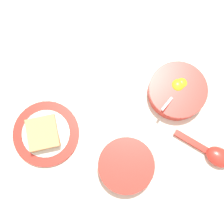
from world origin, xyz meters
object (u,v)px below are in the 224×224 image
(toast_plate, at_px, (46,134))
(soup_spoon, at_px, (214,154))
(toast_sandwich, at_px, (43,133))
(egg_bowl, at_px, (177,91))
(congee_bowl, at_px, (126,166))

(toast_plate, bearing_deg, soup_spoon, 30.14)
(toast_plate, relative_size, toast_sandwich, 1.53)
(egg_bowl, relative_size, soup_spoon, 0.96)
(toast_sandwich, bearing_deg, toast_plate, 53.02)
(toast_sandwich, relative_size, soup_spoon, 0.70)
(toast_plate, xyz_separation_m, toast_sandwich, (-0.00, -0.00, 0.02))
(soup_spoon, distance_m, congee_bowl, 0.24)
(toast_sandwich, distance_m, soup_spoon, 0.46)
(egg_bowl, relative_size, toast_sandwich, 1.37)
(congee_bowl, bearing_deg, toast_plate, -164.49)
(egg_bowl, bearing_deg, toast_plate, -124.71)
(egg_bowl, bearing_deg, congee_bowl, -87.71)
(egg_bowl, bearing_deg, soup_spoon, -24.73)
(toast_sandwich, bearing_deg, egg_bowl, 55.26)
(egg_bowl, height_order, congee_bowl, egg_bowl)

